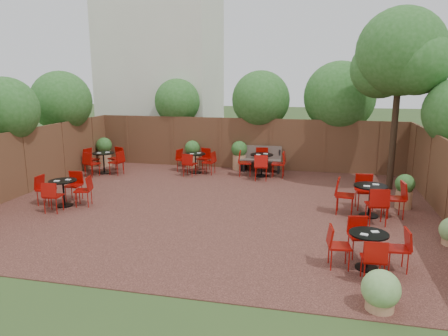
# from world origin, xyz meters

# --- Properties ---
(ground) EXTENTS (80.00, 80.00, 0.00)m
(ground) POSITION_xyz_m (0.00, 0.00, 0.00)
(ground) COLOR #354F23
(ground) RESTS_ON ground
(courtyard_paving) EXTENTS (12.00, 10.00, 0.02)m
(courtyard_paving) POSITION_xyz_m (0.00, 0.00, 0.01)
(courtyard_paving) COLOR #341C15
(courtyard_paving) RESTS_ON ground
(fence_back) EXTENTS (12.00, 0.08, 2.00)m
(fence_back) POSITION_xyz_m (0.00, 5.00, 1.00)
(fence_back) COLOR #4D2C1C
(fence_back) RESTS_ON ground
(fence_left) EXTENTS (0.08, 10.00, 2.00)m
(fence_left) POSITION_xyz_m (-6.00, 0.00, 1.00)
(fence_left) COLOR #4D2C1C
(fence_left) RESTS_ON ground
(neighbour_building) EXTENTS (5.00, 4.00, 8.00)m
(neighbour_building) POSITION_xyz_m (-4.50, 8.00, 4.00)
(neighbour_building) COLOR silver
(neighbour_building) RESTS_ON ground
(overhang_foliage) EXTENTS (15.52, 10.89, 2.71)m
(overhang_foliage) POSITION_xyz_m (-1.50, 2.87, 2.70)
(overhang_foliage) COLOR #275D1E
(overhang_foliage) RESTS_ON ground
(courtyard_tree) EXTENTS (2.80, 2.70, 5.62)m
(courtyard_tree) POSITION_xyz_m (5.08, 2.97, 4.13)
(courtyard_tree) COLOR black
(courtyard_tree) RESTS_ON courtyard_paving
(park_bench_left) EXTENTS (1.45, 0.48, 0.89)m
(park_bench_left) POSITION_xyz_m (0.72, 4.62, 0.48)
(park_bench_left) COLOR brown
(park_bench_left) RESTS_ON courtyard_paving
(park_bench_right) EXTENTS (1.58, 0.53, 0.97)m
(park_bench_right) POSITION_xyz_m (0.66, 4.63, 0.52)
(park_bench_right) COLOR brown
(park_bench_right) RESTS_ON courtyard_paving
(bistro_tables) EXTENTS (10.82, 8.58, 0.96)m
(bistro_tables) POSITION_xyz_m (-0.19, 1.25, 0.47)
(bistro_tables) COLOR black
(bistro_tables) RESTS_ON courtyard_paving
(planters) EXTENTS (11.38, 4.34, 1.15)m
(planters) POSITION_xyz_m (-1.38, 3.91, 0.61)
(planters) COLOR #AA7A55
(planters) RESTS_ON courtyard_paving
(low_shrubs) EXTENTS (2.44, 3.63, 0.65)m
(low_shrubs) POSITION_xyz_m (4.92, -3.54, 0.32)
(low_shrubs) COLOR #AA7A55
(low_shrubs) RESTS_ON courtyard_paving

